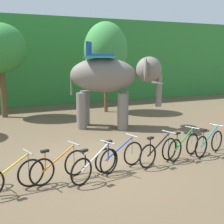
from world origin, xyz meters
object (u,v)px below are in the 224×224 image
object	(u,v)px
bike_teal	(209,143)
tree_center_left	(106,50)
bike_orange	(59,166)
tree_far_right	(0,49)
bike_green	(184,146)
bike_black	(159,152)
elephant	(110,79)
bike_white	(96,165)
bike_blue	(120,156)
bike_yellow	(11,177)

from	to	relation	value
bike_teal	tree_center_left	bearing A→B (deg)	90.55
bike_orange	tree_far_right	bearing A→B (deg)	93.54
bike_green	bike_teal	bearing A→B (deg)	-2.77
bike_black	tree_far_right	bearing A→B (deg)	110.96
elephant	bike_black	distance (m)	5.23
tree_center_left	bike_green	xyz separation A→B (m)	(-0.89, -8.42, -3.10)
bike_white	bike_teal	xyz separation A→B (m)	(4.12, 0.41, 0.00)
bike_black	bike_green	xyz separation A→B (m)	(1.02, 0.16, 0.00)
tree_far_right	bike_orange	distance (m)	9.84
bike_teal	elephant	bearing A→B (deg)	106.65
tree_far_right	bike_green	bearing A→B (deg)	-63.38
tree_far_right	tree_center_left	distance (m)	5.54
bike_blue	bike_black	world-z (taller)	same
tree_far_right	bike_green	world-z (taller)	tree_far_right
bike_blue	bike_teal	size ratio (longest dim) A/B	1.03
bike_teal	bike_orange	bearing A→B (deg)	-178.90
bike_yellow	bike_white	xyz separation A→B (m)	(2.09, -0.09, 0.00)
bike_yellow	bike_teal	world-z (taller)	same
bike_yellow	bike_orange	xyz separation A→B (m)	(1.22, 0.23, 0.00)
tree_center_left	bike_white	world-z (taller)	tree_center_left
tree_center_left	bike_blue	world-z (taller)	tree_center_left
tree_center_left	bike_teal	bearing A→B (deg)	-89.45
elephant	tree_center_left	bearing A→B (deg)	70.11
bike_orange	bike_blue	bearing A→B (deg)	3.44
bike_yellow	bike_black	xyz separation A→B (m)	(4.21, 0.21, 0.00)
bike_blue	bike_green	size ratio (longest dim) A/B	1.03
tree_center_left	bike_teal	xyz separation A→B (m)	(0.08, -8.47, -3.10)
bike_orange	bike_black	world-z (taller)	same
elephant	bike_green	xyz separation A→B (m)	(0.45, -4.71, -1.82)
tree_far_right	bike_green	distance (m)	10.72
bike_orange	bike_white	bearing A→B (deg)	-19.84
bike_orange	bike_blue	xyz separation A→B (m)	(1.77, 0.11, 0.00)
elephant	bike_teal	world-z (taller)	elephant
tree_far_right	bike_blue	size ratio (longest dim) A/B	2.88
bike_black	bike_green	world-z (taller)	same
elephant	bike_teal	size ratio (longest dim) A/B	2.50
tree_far_right	bike_teal	world-z (taller)	tree_far_right
bike_teal	bike_green	bearing A→B (deg)	177.23
elephant	bike_orange	bearing A→B (deg)	-126.30
bike_orange	tree_center_left	bearing A→B (deg)	60.18
tree_center_left	elephant	xyz separation A→B (m)	(-1.34, -3.71, -1.28)
bike_blue	bike_teal	bearing A→B (deg)	-0.18
bike_white	tree_center_left	bearing A→B (deg)	65.58
elephant	bike_orange	size ratio (longest dim) A/B	2.47
bike_black	bike_teal	xyz separation A→B (m)	(2.00, 0.11, 0.00)
tree_center_left	bike_white	xyz separation A→B (m)	(-4.03, -8.88, -3.10)
bike_yellow	bike_white	bearing A→B (deg)	-2.49
bike_yellow	bike_teal	bearing A→B (deg)	2.96
tree_far_right	bike_white	bearing A→B (deg)	-81.41
tree_center_left	bike_blue	bearing A→B (deg)	-110.39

